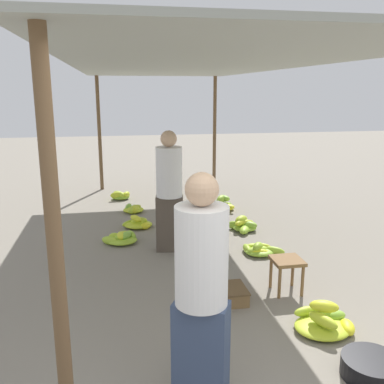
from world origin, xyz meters
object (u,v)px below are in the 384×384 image
(stool, at_px, (287,265))
(banana_pile_left_2, at_px, (120,196))
(banana_pile_right_3, at_px, (243,225))
(banana_pile_left_3, at_px, (122,238))
(banana_pile_right_1, at_px, (223,205))
(basin_black, at_px, (372,368))
(banana_pile_left_1, at_px, (134,209))
(vendor_foreground, at_px, (201,290))
(banana_pile_right_0, at_px, (259,250))
(banana_pile_right_2, at_px, (325,322))
(crate_near, at_px, (228,294))
(banana_pile_left_0, at_px, (138,223))
(shopper_walking_mid, at_px, (169,190))

(stool, bearing_deg, banana_pile_left_2, 111.06)
(banana_pile_right_3, bearing_deg, banana_pile_left_3, -173.77)
(stool, bearing_deg, banana_pile_right_1, 87.70)
(basin_black, xyz_separation_m, banana_pile_left_1, (-1.66, 5.16, -0.02))
(vendor_foreground, height_order, banana_pile_right_0, vendor_foreground)
(stool, distance_m, banana_pile_right_1, 3.43)
(banana_pile_left_2, xyz_separation_m, banana_pile_right_2, (1.84, -5.51, 0.01))
(banana_pile_right_3, bearing_deg, vendor_foreground, -111.46)
(banana_pile_left_2, height_order, banana_pile_right_0, same)
(banana_pile_left_2, distance_m, banana_pile_right_3, 3.15)
(banana_pile_right_1, bearing_deg, stool, -92.30)
(banana_pile_left_3, xyz_separation_m, crate_near, (1.11, -2.08, 0.01))
(vendor_foreground, relative_size, banana_pile_left_0, 3.25)
(banana_pile_left_2, height_order, banana_pile_right_2, banana_pile_right_2)
(stool, distance_m, banana_pile_right_2, 0.88)
(shopper_walking_mid, bearing_deg, banana_pile_right_0, -18.09)
(banana_pile_left_1, bearing_deg, banana_pile_right_3, -39.51)
(banana_pile_left_3, relative_size, crate_near, 1.47)
(vendor_foreground, height_order, stool, vendor_foreground)
(banana_pile_left_0, distance_m, banana_pile_right_3, 1.76)
(banana_pile_right_1, height_order, banana_pile_right_3, banana_pile_right_1)
(banana_pile_right_0, bearing_deg, banana_pile_left_1, 123.74)
(banana_pile_left_1, relative_size, banana_pile_left_3, 0.89)
(banana_pile_right_0, xyz_separation_m, crate_near, (-0.80, -1.25, 0.02))
(banana_pile_left_0, distance_m, shopper_walking_mid, 1.45)
(banana_pile_left_1, bearing_deg, banana_pile_left_0, -88.32)
(banana_pile_left_1, distance_m, crate_near, 3.81)
(banana_pile_left_0, xyz_separation_m, banana_pile_right_0, (1.62, -1.53, -0.01))
(banana_pile_left_0, height_order, banana_pile_left_2, banana_pile_left_0)
(banana_pile_left_2, bearing_deg, crate_near, -77.24)
(banana_pile_right_1, distance_m, banana_pile_right_2, 4.27)
(vendor_foreground, relative_size, crate_near, 4.45)
(banana_pile_right_0, distance_m, shopper_walking_mid, 1.53)
(vendor_foreground, height_order, banana_pile_left_2, vendor_foreground)
(stool, height_order, banana_pile_left_2, stool)
(banana_pile_left_0, xyz_separation_m, shopper_walking_mid, (0.40, -1.13, 0.83))
(stool, distance_m, banana_pile_left_2, 5.00)
(banana_pile_right_3, xyz_separation_m, crate_near, (-0.87, -2.30, -0.01))
(vendor_foreground, xyz_separation_m, banana_pile_left_2, (-0.47, 6.24, -0.83))
(vendor_foreground, height_order, shopper_walking_mid, vendor_foreground)
(banana_pile_left_2, bearing_deg, stool, -68.94)
(vendor_foreground, relative_size, banana_pile_right_3, 3.14)
(banana_pile_left_3, height_order, banana_pile_right_3, banana_pile_right_3)
(banana_pile_left_1, distance_m, banana_pile_right_1, 1.71)
(banana_pile_left_3, xyz_separation_m, banana_pile_right_1, (1.97, 1.45, 0.03))
(banana_pile_right_1, xyz_separation_m, banana_pile_right_2, (-0.09, -4.27, -0.02))
(banana_pile_left_2, bearing_deg, banana_pile_left_0, -82.63)
(banana_pile_right_1, bearing_deg, banana_pile_right_0, -91.43)
(banana_pile_left_2, height_order, banana_pile_right_1, banana_pile_right_1)
(crate_near, bearing_deg, banana_pile_right_1, 76.40)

